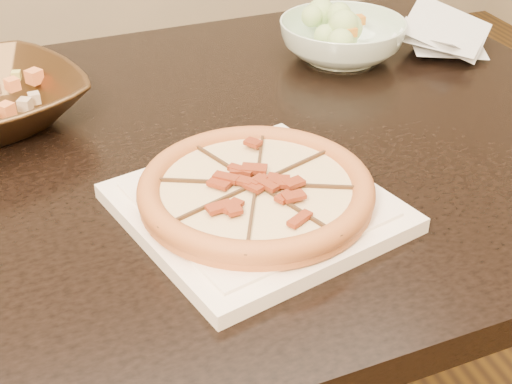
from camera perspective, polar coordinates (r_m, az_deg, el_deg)
dining_table at (r=0.98m, az=-8.18°, el=-2.30°), size 1.39×0.95×0.75m
plate at (r=0.79m, az=0.00°, el=-1.18°), size 0.33×0.33×0.02m
pizza at (r=0.78m, az=-0.00°, el=0.24°), size 0.26×0.26×0.03m
salad_bowl at (r=1.19m, az=6.89°, el=12.00°), size 0.25×0.25×0.06m
salad at (r=1.18m, az=7.03°, el=14.24°), size 0.10×0.10×0.04m
cling_film at (r=1.25m, az=14.86°, el=11.74°), size 0.20×0.17×0.05m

